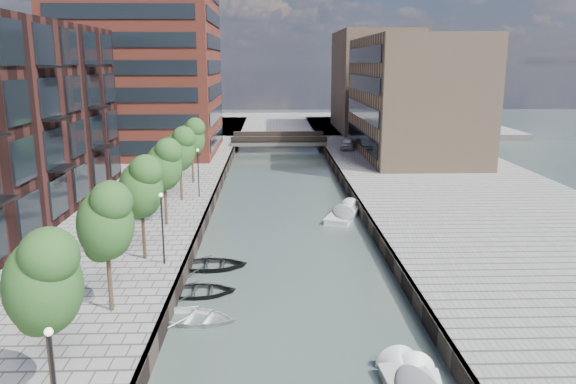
{
  "coord_description": "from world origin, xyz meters",
  "views": [
    {
      "loc": [
        -1.16,
        -6.1,
        12.12
      ],
      "look_at": [
        0.0,
        30.94,
        3.5
      ],
      "focal_mm": 35.0,
      "sensor_mm": 36.0,
      "label": 1
    }
  ],
  "objects_px": {
    "tree_2": "(105,220)",
    "bridge": "(279,140)",
    "sloop_3": "(194,322)",
    "motorboat_4": "(344,214)",
    "tree_5": "(180,148)",
    "sloop_4": "(211,268)",
    "tree_3": "(141,186)",
    "tree_4": "(164,164)",
    "tree_6": "(192,137)",
    "sloop_1": "(198,295)",
    "car": "(347,144)",
    "tree_1": "(43,280)"
  },
  "relations": [
    {
      "from": "tree_2",
      "to": "bridge",
      "type": "bearing_deg",
      "value": 81.05
    },
    {
      "from": "tree_2",
      "to": "sloop_3",
      "type": "bearing_deg",
      "value": 11.58
    },
    {
      "from": "sloop_3",
      "to": "motorboat_4",
      "type": "bearing_deg",
      "value": -15.74
    },
    {
      "from": "tree_5",
      "to": "sloop_4",
      "type": "bearing_deg",
      "value": -74.37
    },
    {
      "from": "bridge",
      "to": "tree_3",
      "type": "xyz_separation_m",
      "value": [
        -8.5,
        -47.0,
        3.92
      ]
    },
    {
      "from": "tree_4",
      "to": "sloop_3",
      "type": "height_order",
      "value": "tree_4"
    },
    {
      "from": "tree_3",
      "to": "tree_6",
      "type": "distance_m",
      "value": 21.0
    },
    {
      "from": "tree_2",
      "to": "motorboat_4",
      "type": "height_order",
      "value": "tree_2"
    },
    {
      "from": "bridge",
      "to": "tree_2",
      "type": "xyz_separation_m",
      "value": [
        -8.5,
        -54.0,
        3.92
      ]
    },
    {
      "from": "bridge",
      "to": "tree_5",
      "type": "bearing_deg",
      "value": -104.44
    },
    {
      "from": "sloop_3",
      "to": "motorboat_4",
      "type": "distance_m",
      "value": 20.74
    },
    {
      "from": "bridge",
      "to": "tree_2",
      "type": "height_order",
      "value": "tree_2"
    },
    {
      "from": "sloop_3",
      "to": "motorboat_4",
      "type": "xyz_separation_m",
      "value": [
        9.58,
        18.39,
        0.22
      ]
    },
    {
      "from": "tree_2",
      "to": "tree_4",
      "type": "height_order",
      "value": "same"
    },
    {
      "from": "sloop_4",
      "to": "tree_5",
      "type": "bearing_deg",
      "value": 13.82
    },
    {
      "from": "bridge",
      "to": "tree_5",
      "type": "distance_m",
      "value": 34.3
    },
    {
      "from": "bridge",
      "to": "tree_3",
      "type": "bearing_deg",
      "value": -100.25
    },
    {
      "from": "tree_5",
      "to": "tree_6",
      "type": "bearing_deg",
      "value": 90.0
    },
    {
      "from": "sloop_3",
      "to": "tree_2",
      "type": "bearing_deg",
      "value": 113.38
    },
    {
      "from": "tree_6",
      "to": "sloop_3",
      "type": "xyz_separation_m",
      "value": [
        3.63,
        -27.26,
        -5.31
      ]
    },
    {
      "from": "sloop_3",
      "to": "bridge",
      "type": "bearing_deg",
      "value": 6.56
    },
    {
      "from": "sloop_1",
      "to": "car",
      "type": "bearing_deg",
      "value": -20.4
    },
    {
      "from": "tree_1",
      "to": "tree_6",
      "type": "bearing_deg",
      "value": 90.0
    },
    {
      "from": "tree_3",
      "to": "sloop_4",
      "type": "distance_m",
      "value": 6.51
    },
    {
      "from": "tree_1",
      "to": "bridge",
      "type": "bearing_deg",
      "value": 82.07
    },
    {
      "from": "tree_1",
      "to": "tree_3",
      "type": "distance_m",
      "value": 14.0
    },
    {
      "from": "tree_2",
      "to": "sloop_3",
      "type": "distance_m",
      "value": 6.47
    },
    {
      "from": "tree_2",
      "to": "sloop_4",
      "type": "xyz_separation_m",
      "value": [
        3.69,
        7.83,
        -5.31
      ]
    },
    {
      "from": "sloop_4",
      "to": "tree_4",
      "type": "bearing_deg",
      "value": 29.03
    },
    {
      "from": "tree_1",
      "to": "tree_3",
      "type": "bearing_deg",
      "value": 90.0
    },
    {
      "from": "bridge",
      "to": "tree_2",
      "type": "distance_m",
      "value": 54.81
    },
    {
      "from": "tree_6",
      "to": "sloop_4",
      "type": "height_order",
      "value": "tree_6"
    },
    {
      "from": "bridge",
      "to": "tree_5",
      "type": "relative_size",
      "value": 2.18
    },
    {
      "from": "tree_2",
      "to": "tree_4",
      "type": "xyz_separation_m",
      "value": [
        0.0,
        14.0,
        0.0
      ]
    },
    {
      "from": "bridge",
      "to": "tree_3",
      "type": "relative_size",
      "value": 2.18
    },
    {
      "from": "tree_6",
      "to": "sloop_1",
      "type": "bearing_deg",
      "value": -81.89
    },
    {
      "from": "bridge",
      "to": "sloop_1",
      "type": "distance_m",
      "value": 50.34
    },
    {
      "from": "bridge",
      "to": "sloop_1",
      "type": "xyz_separation_m",
      "value": [
        -5.07,
        -50.06,
        -1.39
      ]
    },
    {
      "from": "bridge",
      "to": "sloop_1",
      "type": "bearing_deg",
      "value": -95.78
    },
    {
      "from": "bridge",
      "to": "sloop_3",
      "type": "xyz_separation_m",
      "value": [
        -4.87,
        -53.26,
        -1.39
      ]
    },
    {
      "from": "tree_2",
      "to": "car",
      "type": "distance_m",
      "value": 51.28
    },
    {
      "from": "bridge",
      "to": "tree_4",
      "type": "height_order",
      "value": "tree_4"
    },
    {
      "from": "tree_4",
      "to": "sloop_4",
      "type": "bearing_deg",
      "value": -59.16
    },
    {
      "from": "tree_3",
      "to": "tree_4",
      "type": "height_order",
      "value": "same"
    },
    {
      "from": "bridge",
      "to": "sloop_3",
      "type": "relative_size",
      "value": 3.17
    },
    {
      "from": "bridge",
      "to": "sloop_3",
      "type": "distance_m",
      "value": 53.5
    },
    {
      "from": "tree_1",
      "to": "tree_4",
      "type": "xyz_separation_m",
      "value": [
        0.0,
        21.0,
        0.0
      ]
    },
    {
      "from": "tree_4",
      "to": "tree_1",
      "type": "bearing_deg",
      "value": -90.0
    },
    {
      "from": "tree_5",
      "to": "tree_4",
      "type": "bearing_deg",
      "value": -90.0
    },
    {
      "from": "tree_2",
      "to": "motorboat_4",
      "type": "bearing_deg",
      "value": 55.38
    }
  ]
}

